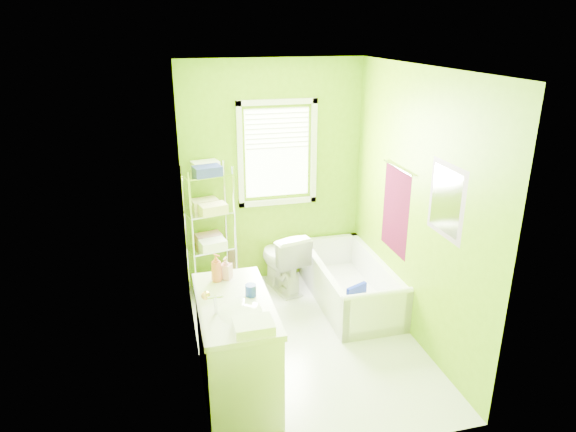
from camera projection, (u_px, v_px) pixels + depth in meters
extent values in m
plane|color=silver|center=(306.00, 340.00, 5.07)|extent=(2.90, 2.90, 0.00)
cube|color=#659707|center=(273.00, 174.00, 5.93)|extent=(2.10, 0.04, 2.60)
cube|color=#659707|center=(371.00, 294.00, 3.30)|extent=(2.10, 0.04, 2.60)
cube|color=#659707|center=(190.00, 228.00, 4.38)|extent=(0.04, 2.90, 2.60)
cube|color=#659707|center=(414.00, 207.00, 4.86)|extent=(0.04, 2.90, 2.60)
cube|color=white|center=(310.00, 67.00, 4.16)|extent=(2.10, 2.90, 0.04)
cube|color=white|center=(277.00, 153.00, 5.85)|extent=(0.74, 0.01, 1.01)
cube|color=white|center=(278.00, 202.00, 6.03)|extent=(0.92, 0.05, 0.06)
cube|color=white|center=(277.00, 102.00, 5.63)|extent=(0.92, 0.05, 0.06)
cube|color=white|center=(240.00, 156.00, 5.73)|extent=(0.06, 0.05, 1.22)
cube|color=white|center=(314.00, 151.00, 5.93)|extent=(0.06, 0.05, 1.22)
cube|color=white|center=(277.00, 128.00, 5.73)|extent=(0.72, 0.02, 0.50)
cube|color=white|center=(205.00, 319.00, 3.58)|extent=(0.02, 0.80, 2.00)
sphere|color=gold|center=(206.00, 296.00, 3.88)|extent=(0.07, 0.07, 0.07)
cube|color=#49081F|center=(396.00, 210.00, 5.23)|extent=(0.02, 0.58, 0.90)
cylinder|color=silver|center=(398.00, 168.00, 5.07)|extent=(0.02, 0.62, 0.02)
cube|color=#CC5972|center=(447.00, 201.00, 4.27)|extent=(0.02, 0.54, 0.64)
cube|color=white|center=(446.00, 201.00, 4.27)|extent=(0.01, 0.44, 0.54)
cube|color=white|center=(349.00, 296.00, 5.79)|extent=(0.73, 1.57, 0.10)
cube|color=white|center=(321.00, 285.00, 5.65)|extent=(0.07, 1.57, 0.47)
cube|color=white|center=(377.00, 278.00, 5.80)|extent=(0.07, 1.57, 0.47)
cube|color=white|center=(376.00, 316.00, 5.05)|extent=(0.73, 0.07, 0.47)
cube|color=white|center=(328.00, 254.00, 6.40)|extent=(0.73, 0.07, 0.47)
cylinder|color=white|center=(378.00, 295.00, 4.97)|extent=(0.73, 0.07, 0.07)
cylinder|color=#1222AA|center=(366.00, 311.00, 5.32)|extent=(0.37, 0.37, 0.07)
cylinder|color=#FCFF1A|center=(366.00, 306.00, 5.30)|extent=(0.35, 0.35, 0.05)
cube|color=#1222AA|center=(356.00, 296.00, 5.38)|extent=(0.26, 0.15, 0.24)
imported|color=white|center=(282.00, 260.00, 5.95)|extent=(0.56, 0.80, 0.74)
cube|color=white|center=(236.00, 350.00, 4.24)|extent=(0.56, 1.11, 0.81)
cube|color=white|center=(234.00, 304.00, 4.09)|extent=(0.59, 1.14, 0.05)
ellipsoid|color=white|center=(240.00, 314.00, 3.96)|extent=(0.38, 0.50, 0.13)
cylinder|color=silver|center=(216.00, 306.00, 3.88)|extent=(0.03, 0.03, 0.16)
cylinder|color=silver|center=(215.00, 298.00, 3.86)|extent=(0.12, 0.02, 0.02)
imported|color=#D35B3E|center=(216.00, 268.00, 4.37)|extent=(0.13, 0.13, 0.25)
imported|color=pink|center=(226.00, 268.00, 4.42)|extent=(0.12, 0.13, 0.20)
cylinder|color=#1934A4|center=(251.00, 290.00, 4.15)|extent=(0.09, 0.09, 0.10)
cube|color=white|center=(254.00, 326.00, 3.68)|extent=(0.28, 0.22, 0.07)
cylinder|color=silver|center=(193.00, 240.00, 5.50)|extent=(0.02, 0.02, 1.52)
cylinder|color=silver|center=(185.00, 231.00, 5.74)|extent=(0.02, 0.02, 1.52)
cylinder|color=silver|center=(235.00, 232.00, 5.70)|extent=(0.02, 0.02, 1.52)
cylinder|color=silver|center=(226.00, 224.00, 5.94)|extent=(0.02, 0.02, 1.52)
cube|color=silver|center=(213.00, 281.00, 5.94)|extent=(0.56, 0.41, 0.02)
cube|color=silver|center=(211.00, 247.00, 5.79)|extent=(0.56, 0.41, 0.02)
cube|color=silver|center=(209.00, 212.00, 5.64)|extent=(0.56, 0.41, 0.02)
cube|color=silver|center=(207.00, 174.00, 5.49)|extent=(0.56, 0.41, 0.02)
cube|color=#293697|center=(207.00, 171.00, 5.38)|extent=(0.32, 0.25, 0.10)
cube|color=white|center=(205.00, 166.00, 5.57)|extent=(0.32, 0.25, 0.10)
cube|color=#DBD086|center=(213.00, 209.00, 5.54)|extent=(0.32, 0.25, 0.10)
cube|color=#DBD086|center=(204.00, 204.00, 5.70)|extent=(0.32, 0.25, 0.10)
cube|color=white|center=(213.00, 245.00, 5.70)|extent=(0.32, 0.25, 0.10)
cube|color=pink|center=(209.00, 238.00, 5.87)|extent=(0.32, 0.25, 0.10)
cube|color=pink|center=(233.00, 264.00, 5.98)|extent=(0.08, 0.26, 0.47)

